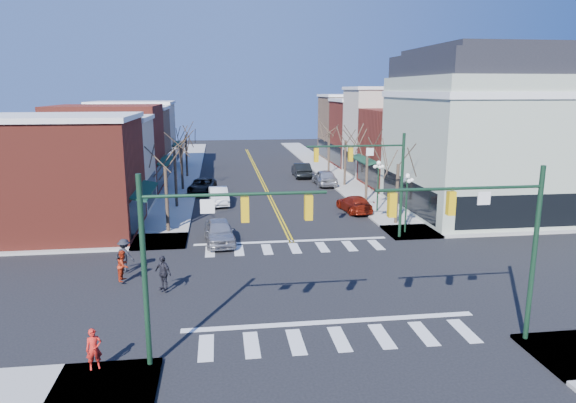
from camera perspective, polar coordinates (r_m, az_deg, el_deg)
name	(u,v)px	position (r m, az deg, el deg)	size (l,w,h in m)	color
ground	(312,284)	(27.34, 2.71, -9.10)	(160.00, 160.00, 0.00)	black
sidewalk_left	(174,205)	(46.28, -12.58, -0.34)	(3.50, 70.00, 0.15)	#9E9B93
sidewalk_right	(366,199)	(48.01, 8.70, 0.27)	(3.50, 70.00, 0.15)	#9E9B93
bldg_left_brick_a	(62,178)	(38.80, -23.83, 2.40)	(10.00, 8.50, 8.00)	maroon
bldg_left_stucco_a	(89,166)	(46.24, -21.22, 3.74)	(10.00, 7.00, 7.50)	#C0B39E
bldg_left_brick_b	(108,149)	(53.93, -19.33, 5.53)	(10.00, 9.00, 8.50)	maroon
bldg_left_tan	(123,144)	(62.03, -17.82, 6.11)	(10.00, 7.50, 7.80)	#88654B
bldg_left_stucco_b	(134,136)	(69.62, -16.75, 6.96)	(10.00, 8.00, 8.20)	#C0B39E
bldg_right_brick_a	(415,149)	(54.96, 13.95, 5.71)	(10.00, 8.50, 8.00)	maroon
bldg_right_stucco	(391,133)	(62.10, 11.37, 7.48)	(10.00, 7.00, 10.00)	#C0B39E
bldg_right_brick_b	(372,134)	(69.27, 9.33, 7.42)	(10.00, 8.00, 8.50)	maroon
bldg_right_tan	(356,128)	(76.92, 7.60, 8.13)	(10.00, 8.00, 9.00)	#88654B
victorian_corner	(480,131)	(44.96, 20.59, 7.31)	(12.25, 14.25, 13.30)	#A9B59D
traffic_mast_near_left	(197,242)	(18.41, -10.12, -4.50)	(6.60, 0.28, 7.20)	#14331E
traffic_mast_near_right	(492,231)	(21.04, 21.69, -3.07)	(6.60, 0.28, 7.20)	#14331E
traffic_mast_far_right	(375,171)	(34.40, 9.69, 3.33)	(6.60, 0.28, 7.20)	#14331E
lamppost_corner	(407,193)	(36.59, 13.05, 0.94)	(0.36, 0.36, 4.33)	#14331E
lamppost_midblock	(378,177)	(42.62, 10.00, 2.66)	(0.36, 0.36, 4.33)	#14331E
tree_left_a	(167,200)	(37.00, -13.32, 0.14)	(0.24, 0.24, 4.76)	#382B21
tree_left_b	(176,179)	(44.80, -12.38, 2.45)	(0.24, 0.24, 5.04)	#382B21
tree_left_c	(182,168)	(52.72, -11.70, 3.66)	(0.24, 0.24, 4.55)	#382B21
tree_left_d	(187,156)	(60.61, -11.21, 4.95)	(0.24, 0.24, 4.90)	#382B21
tree_right_a	(397,195)	(39.08, 12.00, 0.73)	(0.24, 0.24, 4.62)	#382B21
tree_right_b	(367,174)	(46.51, 8.73, 3.04)	(0.24, 0.24, 5.18)	#382B21
tree_right_c	(345,163)	(54.17, 6.36, 4.22)	(0.24, 0.24, 4.83)	#382B21
tree_right_d	(329,154)	(61.89, 4.57, 5.33)	(0.24, 0.24, 4.97)	#382B21
car_left_near	(219,232)	(34.28, -7.64, -3.33)	(1.87, 4.66, 1.59)	#A6A5A9
car_left_mid	(219,196)	(45.89, -7.71, 0.60)	(1.58, 4.53, 1.49)	silver
car_left_far	(202,186)	(51.17, -9.51, 1.71)	(2.35, 5.09, 1.41)	black
car_right_near	(354,204)	(43.06, 7.38, -0.25)	(1.91, 4.71, 1.37)	maroon
car_right_mid	(325,177)	(54.70, 4.09, 2.69)	(2.03, 5.05, 1.72)	#AFAFB3
car_right_far	(301,170)	(59.82, 1.50, 3.53)	(1.77, 5.08, 1.67)	black
pedestrian_red_a	(94,349)	(20.28, -20.76, -15.08)	(0.56, 0.37, 1.53)	red
pedestrian_red_b	(123,266)	(28.38, -17.84, -6.79)	(0.80, 0.62, 1.65)	#AC2A12
pedestrian_dark_a	(163,273)	(26.56, -13.73, -7.70)	(1.05, 0.44, 1.79)	#212029
pedestrian_dark_b	(124,255)	(29.79, -17.72, -5.69)	(1.18, 0.68, 1.83)	black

